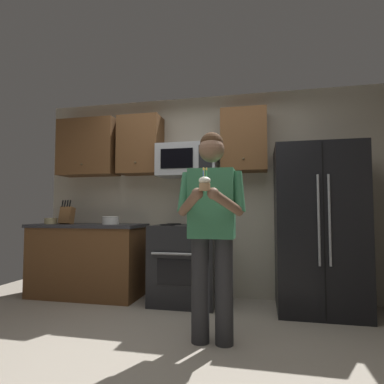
# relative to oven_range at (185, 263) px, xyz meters

# --- Properties ---
(ground_plane) EXTENTS (6.00, 6.00, 0.00)m
(ground_plane) POSITION_rel_oven_range_xyz_m (0.15, -1.36, -0.46)
(ground_plane) COLOR #9E9384
(wall_back) EXTENTS (4.40, 0.10, 2.60)m
(wall_back) POSITION_rel_oven_range_xyz_m (0.15, 0.39, 0.84)
(wall_back) COLOR #B7AD99
(wall_back) RESTS_ON ground
(oven_range) EXTENTS (0.76, 0.70, 0.93)m
(oven_range) POSITION_rel_oven_range_xyz_m (0.00, 0.00, 0.00)
(oven_range) COLOR black
(oven_range) RESTS_ON ground
(microwave) EXTENTS (0.74, 0.41, 0.40)m
(microwave) POSITION_rel_oven_range_xyz_m (0.00, 0.12, 1.26)
(microwave) COLOR #9EA0A5
(refrigerator) EXTENTS (0.90, 0.75, 1.80)m
(refrigerator) POSITION_rel_oven_range_xyz_m (1.50, -0.04, 0.44)
(refrigerator) COLOR black
(refrigerator) RESTS_ON ground
(cabinet_row_upper) EXTENTS (2.78, 0.36, 0.76)m
(cabinet_row_upper) POSITION_rel_oven_range_xyz_m (-0.57, 0.17, 1.49)
(cabinet_row_upper) COLOR brown
(counter_left) EXTENTS (1.44, 0.66, 0.92)m
(counter_left) POSITION_rel_oven_range_xyz_m (-1.30, 0.02, 0.00)
(counter_left) COLOR brown
(counter_left) RESTS_ON ground
(knife_block) EXTENTS (0.16, 0.15, 0.32)m
(knife_block) POSITION_rel_oven_range_xyz_m (-1.58, -0.03, 0.57)
(knife_block) COLOR brown
(knife_block) RESTS_ON counter_left
(bowl_large_white) EXTENTS (0.22, 0.22, 0.10)m
(bowl_large_white) POSITION_rel_oven_range_xyz_m (-0.97, -0.02, 0.51)
(bowl_large_white) COLOR white
(bowl_large_white) RESTS_ON counter_left
(bowl_small_colored) EXTENTS (0.17, 0.17, 0.08)m
(bowl_small_colored) POSITION_rel_oven_range_xyz_m (-1.82, -0.02, 0.50)
(bowl_small_colored) COLOR beige
(bowl_small_colored) RESTS_ON counter_left
(person) EXTENTS (0.60, 0.48, 1.76)m
(person) POSITION_rel_oven_range_xyz_m (0.49, -1.11, 0.53)
(person) COLOR #262628
(person) RESTS_ON ground
(cupcake) EXTENTS (0.09, 0.09, 0.17)m
(cupcake) POSITION_rel_oven_range_xyz_m (0.49, -1.43, 0.83)
(cupcake) COLOR #A87F56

